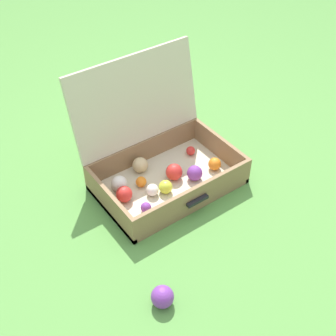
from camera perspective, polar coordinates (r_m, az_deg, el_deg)
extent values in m
plane|color=#569342|center=(2.16, 0.51, -3.22)|extent=(16.00, 16.00, 0.00)
cube|color=beige|center=(2.19, 0.00, -1.94)|extent=(0.65, 0.42, 0.03)
cube|color=olive|center=(2.04, -7.29, -4.30)|extent=(0.02, 0.42, 0.14)
cube|color=olive|center=(2.31, 6.42, 2.32)|extent=(0.02, 0.42, 0.14)
cube|color=olive|center=(2.04, 3.30, -3.86)|extent=(0.62, 0.02, 0.14)
cube|color=olive|center=(2.28, -2.95, 1.96)|extent=(0.62, 0.02, 0.14)
cube|color=beige|center=(2.15, -4.02, 8.39)|extent=(0.65, 0.11, 0.41)
cube|color=black|center=(2.02, 3.67, -4.07)|extent=(0.11, 0.02, 0.02)
sphere|color=#CCDB38|center=(2.11, -0.30, -2.35)|extent=(0.06, 0.06, 0.06)
sphere|color=orange|center=(2.24, 5.83, 0.46)|extent=(0.06, 0.06, 0.06)
sphere|color=white|center=(2.10, -1.93, -2.73)|extent=(0.06, 0.06, 0.06)
sphere|color=orange|center=(2.15, -3.34, -1.72)|extent=(0.05, 0.05, 0.05)
sphere|color=red|center=(2.32, 2.81, 2.14)|extent=(0.05, 0.05, 0.05)
sphere|color=purple|center=(2.03, -2.74, -4.88)|extent=(0.05, 0.05, 0.05)
sphere|color=white|center=(2.13, -6.02, -1.94)|extent=(0.08, 0.08, 0.08)
sphere|color=purple|center=(2.18, 3.34, -0.65)|extent=(0.07, 0.07, 0.07)
sphere|color=red|center=(2.18, 0.75, -0.49)|extent=(0.08, 0.08, 0.08)
sphere|color=red|center=(2.08, -5.43, -3.23)|extent=(0.07, 0.07, 0.07)
sphere|color=#D1B784|center=(2.22, -3.45, 0.38)|extent=(0.08, 0.08, 0.08)
sphere|color=purple|center=(1.76, -0.69, -15.60)|extent=(0.09, 0.09, 0.09)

